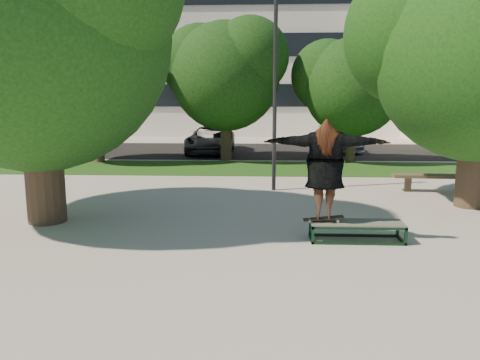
# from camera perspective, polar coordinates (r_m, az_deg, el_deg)

# --- Properties ---
(ground) EXTENTS (120.00, 120.00, 0.00)m
(ground) POSITION_cam_1_polar(r_m,az_deg,el_deg) (9.48, -1.29, -6.97)
(ground) COLOR #A49E97
(ground) RESTS_ON ground
(grass_strip) EXTENTS (30.00, 4.00, 0.02)m
(grass_strip) POSITION_cam_1_polar(r_m,az_deg,el_deg) (18.75, 3.81, 1.45)
(grass_strip) COLOR #1A4915
(grass_strip) RESTS_ON ground
(asphalt_strip) EXTENTS (40.00, 8.00, 0.01)m
(asphalt_strip) POSITION_cam_1_polar(r_m,az_deg,el_deg) (25.21, 1.28, 3.61)
(asphalt_strip) COLOR black
(asphalt_strip) RESTS_ON ground
(tree_left) EXTENTS (6.96, 5.95, 7.12)m
(tree_left) POSITION_cam_1_polar(r_m,az_deg,el_deg) (11.41, -24.11, 17.49)
(tree_left) COLOR #38281E
(tree_left) RESTS_ON ground
(tree_right) EXTENTS (6.24, 5.33, 6.51)m
(tree_right) POSITION_cam_1_polar(r_m,az_deg,el_deg) (13.30, 27.03, 14.64)
(tree_right) COLOR #38281E
(tree_right) RESTS_ON ground
(bg_tree_left) EXTENTS (5.28, 4.51, 5.77)m
(bg_tree_left) POSITION_cam_1_polar(r_m,az_deg,el_deg) (21.40, -17.34, 12.06)
(bg_tree_left) COLOR #38281E
(bg_tree_left) RESTS_ON ground
(bg_tree_mid) EXTENTS (5.76, 4.92, 6.24)m
(bg_tree_mid) POSITION_cam_1_polar(r_m,az_deg,el_deg) (21.24, -1.95, 13.28)
(bg_tree_mid) COLOR #38281E
(bg_tree_mid) RESTS_ON ground
(bg_tree_right) EXTENTS (5.04, 4.31, 5.43)m
(bg_tree_right) POSITION_cam_1_polar(r_m,az_deg,el_deg) (20.98, 13.44, 11.63)
(bg_tree_right) COLOR #38281E
(bg_tree_right) RESTS_ON ground
(lamppost) EXTENTS (0.25, 0.15, 6.11)m
(lamppost) POSITION_cam_1_polar(r_m,az_deg,el_deg) (14.06, 4.28, 11.49)
(lamppost) COLOR #2D2D30
(lamppost) RESTS_ON ground
(office_building) EXTENTS (30.00, 14.12, 16.00)m
(office_building) POSITION_cam_1_polar(r_m,az_deg,el_deg) (41.45, -0.96, 17.13)
(office_building) COLOR beige
(office_building) RESTS_ON ground
(grind_box) EXTENTS (1.80, 0.60, 0.38)m
(grind_box) POSITION_cam_1_polar(r_m,az_deg,el_deg) (9.48, 14.01, -6.08)
(grind_box) COLOR #10321A
(grind_box) RESTS_ON ground
(skater_rig) EXTENTS (2.41, 0.86, 2.00)m
(skater_rig) POSITION_cam_1_polar(r_m,az_deg,el_deg) (9.11, 10.31, 1.30)
(skater_rig) COLOR white
(skater_rig) RESTS_ON grind_box
(bench) EXTENTS (3.40, 0.61, 0.52)m
(bench) POSITION_cam_1_polar(r_m,az_deg,el_deg) (15.25, 24.34, 0.26)
(bench) COLOR brown
(bench) RESTS_ON ground
(car_silver_a) EXTENTS (2.28, 4.74, 1.56)m
(car_silver_a) POSITION_cam_1_polar(r_m,az_deg,el_deg) (24.78, -20.23, 4.70)
(car_silver_a) COLOR #A9A9AE
(car_silver_a) RESTS_ON asphalt_strip
(car_dark) EXTENTS (2.29, 5.10, 1.62)m
(car_dark) POSITION_cam_1_polar(r_m,az_deg,el_deg) (24.86, -3.15, 5.38)
(car_dark) COLOR black
(car_dark) RESTS_ON asphalt_strip
(car_grey) EXTENTS (2.42, 5.03, 1.38)m
(car_grey) POSITION_cam_1_polar(r_m,az_deg,el_deg) (24.09, -3.57, 4.94)
(car_grey) COLOR #504F54
(car_grey) RESTS_ON asphalt_strip
(car_silver_b) EXTENTS (2.05, 4.53, 1.29)m
(car_silver_b) POSITION_cam_1_polar(r_m,az_deg,el_deg) (25.55, 12.02, 4.92)
(car_silver_b) COLOR #A1A0A5
(car_silver_b) RESTS_ON asphalt_strip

